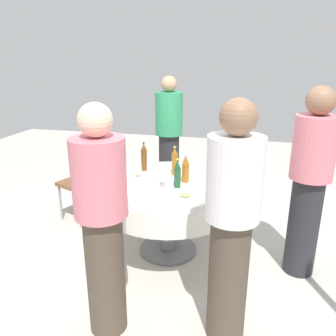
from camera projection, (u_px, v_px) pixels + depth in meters
ground_plane at (168, 250)px, 3.35m from camera, size 10.00×10.00×0.00m
dining_table at (168, 196)px, 3.16m from camera, size 1.26×1.26×0.74m
bottle_brown_far at (144, 157)px, 3.37m from camera, size 0.06×0.06×0.29m
bottle_amber_rear at (114, 175)px, 2.84m from camera, size 0.06×0.06×0.31m
bottle_dark_green_right at (177, 174)px, 2.93m from camera, size 0.06×0.06×0.26m
bottle_amber_mid at (186, 169)px, 3.05m from camera, size 0.07×0.07×0.27m
bottle_amber_north at (175, 162)px, 3.24m from camera, size 0.06×0.06×0.29m
wine_glass_mid at (164, 177)px, 2.92m from camera, size 0.07×0.07×0.15m
wine_glass_north at (220, 175)px, 2.93m from camera, size 0.07×0.07×0.15m
wine_glass_outer at (186, 163)px, 3.31m from camera, size 0.06×0.06×0.15m
wine_glass_west at (138, 168)px, 3.16m from camera, size 0.07×0.07×0.14m
plate_front at (186, 196)px, 2.74m from camera, size 0.22×0.22×0.04m
plate_near at (160, 180)px, 3.13m from camera, size 0.21×0.21×0.02m
knife_rear at (135, 184)px, 3.02m from camera, size 0.17×0.08×0.00m
folded_napkin at (148, 196)px, 2.74m from camera, size 0.18×0.18×0.02m
person_far at (169, 139)px, 4.24m from camera, size 0.34×0.34×1.63m
person_rear at (310, 181)px, 2.76m from camera, size 0.34×0.34×1.63m
person_right at (231, 223)px, 2.08m from camera, size 0.34×0.34×1.63m
person_mid at (102, 221)px, 2.14m from camera, size 0.34×0.34×1.59m
chair_outer at (84, 178)px, 3.82m from camera, size 0.52×0.52×0.87m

